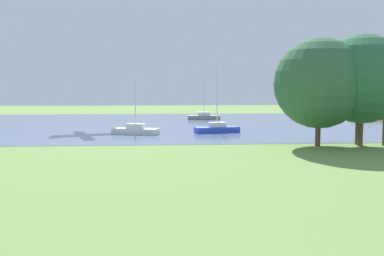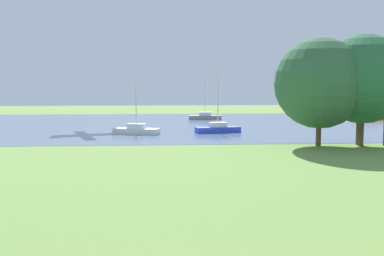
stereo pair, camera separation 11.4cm
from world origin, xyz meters
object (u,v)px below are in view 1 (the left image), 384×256
object	(u,v)px
sailboat_yellow	(306,115)
sailboat_blue	(217,128)
tree_east_near	(319,83)
sailboat_orange	(367,117)
sailboat_gray	(204,116)
tree_west_far	(362,79)
tree_east_far	(360,82)
sailboat_white	(136,130)

from	to	relation	value
sailboat_yellow	sailboat_blue	distance (m)	26.47
sailboat_blue	tree_east_near	xyz separation A→B (m)	(7.16, -10.86, 4.81)
sailboat_orange	tree_east_near	size ratio (longest dim) A/B	0.77
sailboat_gray	sailboat_blue	bearing A→B (deg)	-91.00
tree_west_far	tree_east_far	world-z (taller)	tree_west_far
sailboat_gray	sailboat_blue	distance (m)	17.83
sailboat_yellow	tree_east_near	world-z (taller)	tree_east_near
sailboat_orange	tree_east_near	distance (m)	31.95
sailboat_blue	tree_east_far	distance (m)	15.74
sailboat_white	tree_east_far	bearing A→B (deg)	-25.18
tree_east_far	tree_east_near	bearing A→B (deg)	-169.82
sailboat_white	sailboat_yellow	bearing A→B (deg)	40.23
sailboat_gray	tree_west_far	distance (m)	31.19
tree_east_far	sailboat_yellow	bearing A→B (deg)	79.38
sailboat_yellow	tree_west_far	xyz separation A→B (m)	(-5.99, -31.66, 5.16)
sailboat_gray	tree_east_near	xyz separation A→B (m)	(6.85, -28.68, 4.82)
sailboat_blue	sailboat_orange	bearing A→B (deg)	32.85
tree_east_far	sailboat_orange	bearing A→B (deg)	62.71
tree_east_near	sailboat_white	bearing A→B (deg)	147.98
sailboat_gray	sailboat_orange	xyz separation A→B (m)	(23.97, -2.15, 0.01)
sailboat_blue	tree_east_far	size ratio (longest dim) A/B	0.84
sailboat_gray	tree_east_near	size ratio (longest dim) A/B	0.67
sailboat_gray	sailboat_white	world-z (taller)	sailboat_gray
sailboat_white	tree_east_near	bearing A→B (deg)	-32.02
tree_east_near	tree_east_far	distance (m)	3.85
sailboat_yellow	sailboat_gray	xyz separation A→B (m)	(-16.39, -2.70, -0.00)
sailboat_yellow	sailboat_white	xyz separation A→B (m)	(-25.39, -21.48, -0.01)
sailboat_gray	tree_west_far	bearing A→B (deg)	-70.23
sailboat_orange	sailboat_white	distance (m)	36.93
sailboat_yellow	sailboat_blue	bearing A→B (deg)	-129.13
tree_east_near	tree_west_far	bearing A→B (deg)	-4.32
sailboat_orange	tree_east_far	xyz separation A→B (m)	(-13.34, -25.86, 4.93)
sailboat_blue	sailboat_white	xyz separation A→B (m)	(-8.69, -0.95, -0.02)
tree_east_far	sailboat_white	bearing A→B (deg)	154.82
sailboat_yellow	tree_east_near	bearing A→B (deg)	-106.91
sailboat_gray	tree_west_far	world-z (taller)	tree_west_far
sailboat_yellow	sailboat_blue	size ratio (longest dim) A/B	0.91
tree_east_far	sailboat_blue	bearing A→B (deg)	137.08
sailboat_white	sailboat_orange	bearing A→B (deg)	26.76
sailboat_orange	sailboat_white	bearing A→B (deg)	-153.24
sailboat_gray	tree_east_far	xyz separation A→B (m)	(10.63, -28.00, 4.94)
sailboat_yellow	sailboat_white	bearing A→B (deg)	-139.77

